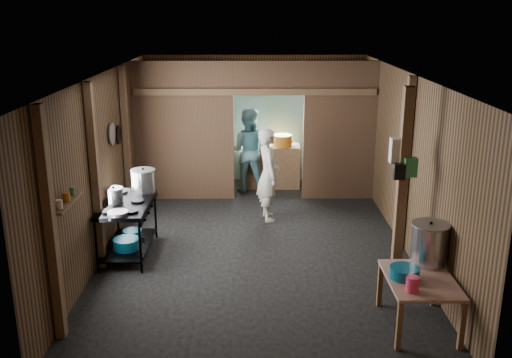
{
  "coord_description": "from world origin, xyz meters",
  "views": [
    {
      "loc": [
        -0.06,
        -8.19,
        3.5
      ],
      "look_at": [
        0.0,
        -0.2,
        1.1
      ],
      "focal_mm": 39.96,
      "sensor_mm": 36.0,
      "label": 1
    }
  ],
  "objects_px": {
    "stove_pot_large": "(143,181)",
    "pink_bucket": "(412,284)",
    "prep_table": "(418,302)",
    "stock_pot": "(429,244)",
    "yellow_tub": "(282,140)",
    "cook": "(268,175)",
    "gas_range": "(128,228)"
  },
  "relations": [
    {
      "from": "stove_pot_large",
      "to": "pink_bucket",
      "type": "distance_m",
      "value": 4.39
    },
    {
      "from": "prep_table",
      "to": "stock_pot",
      "type": "xyz_separation_m",
      "value": [
        0.2,
        0.4,
        0.54
      ]
    },
    {
      "from": "stove_pot_large",
      "to": "yellow_tub",
      "type": "bearing_deg",
      "value": 51.76
    },
    {
      "from": "pink_bucket",
      "to": "stove_pot_large",
      "type": "bearing_deg",
      "value": 140.08
    },
    {
      "from": "stock_pot",
      "to": "cook",
      "type": "height_order",
      "value": "cook"
    },
    {
      "from": "stove_pot_large",
      "to": "cook",
      "type": "xyz_separation_m",
      "value": [
        1.93,
        0.98,
        -0.18
      ]
    },
    {
      "from": "yellow_tub",
      "to": "stove_pot_large",
      "type": "bearing_deg",
      "value": -128.24
    },
    {
      "from": "gas_range",
      "to": "cook",
      "type": "bearing_deg",
      "value": 34.97
    },
    {
      "from": "stove_pot_large",
      "to": "cook",
      "type": "relative_size",
      "value": 0.23
    },
    {
      "from": "gas_range",
      "to": "pink_bucket",
      "type": "bearing_deg",
      "value": -33.37
    },
    {
      "from": "pink_bucket",
      "to": "yellow_tub",
      "type": "height_order",
      "value": "yellow_tub"
    },
    {
      "from": "cook",
      "to": "stock_pot",
      "type": "bearing_deg",
      "value": -159.93
    },
    {
      "from": "stock_pot",
      "to": "pink_bucket",
      "type": "height_order",
      "value": "stock_pot"
    },
    {
      "from": "stove_pot_large",
      "to": "pink_bucket",
      "type": "bearing_deg",
      "value": -39.92
    },
    {
      "from": "gas_range",
      "to": "pink_bucket",
      "type": "distance_m",
      "value": 4.24
    },
    {
      "from": "yellow_tub",
      "to": "cook",
      "type": "height_order",
      "value": "cook"
    },
    {
      "from": "pink_bucket",
      "to": "yellow_tub",
      "type": "bearing_deg",
      "value": 101.01
    },
    {
      "from": "yellow_tub",
      "to": "stock_pot",
      "type": "bearing_deg",
      "value": -73.4
    },
    {
      "from": "yellow_tub",
      "to": "prep_table",
      "type": "bearing_deg",
      "value": -76.55
    },
    {
      "from": "gas_range",
      "to": "stock_pot",
      "type": "height_order",
      "value": "stock_pot"
    },
    {
      "from": "pink_bucket",
      "to": "yellow_tub",
      "type": "distance_m",
      "value": 5.79
    },
    {
      "from": "prep_table",
      "to": "stock_pot",
      "type": "height_order",
      "value": "stock_pot"
    },
    {
      "from": "stock_pot",
      "to": "prep_table",
      "type": "bearing_deg",
      "value": -116.0
    },
    {
      "from": "stove_pot_large",
      "to": "yellow_tub",
      "type": "xyz_separation_m",
      "value": [
        2.26,
        2.86,
        -0.02
      ]
    },
    {
      "from": "prep_table",
      "to": "stove_pot_large",
      "type": "xyz_separation_m",
      "value": [
        -3.54,
        2.51,
        0.68
      ]
    },
    {
      "from": "prep_table",
      "to": "stove_pot_large",
      "type": "distance_m",
      "value": 4.39
    },
    {
      "from": "prep_table",
      "to": "yellow_tub",
      "type": "xyz_separation_m",
      "value": [
        -1.28,
        5.37,
        0.66
      ]
    },
    {
      "from": "stove_pot_large",
      "to": "pink_bucket",
      "type": "xyz_separation_m",
      "value": [
        3.36,
        -2.81,
        -0.3
      ]
    },
    {
      "from": "stock_pot",
      "to": "cook",
      "type": "bearing_deg",
      "value": 120.41
    },
    {
      "from": "stock_pot",
      "to": "stove_pot_large",
      "type": "bearing_deg",
      "value": 150.63
    },
    {
      "from": "cook",
      "to": "prep_table",
      "type": "bearing_deg",
      "value": -165.52
    },
    {
      "from": "pink_bucket",
      "to": "yellow_tub",
      "type": "xyz_separation_m",
      "value": [
        -1.1,
        5.67,
        0.28
      ]
    }
  ]
}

